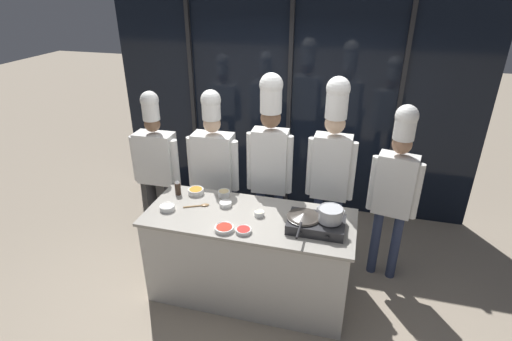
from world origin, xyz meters
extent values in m
plane|color=gray|center=(0.00, 0.00, 0.00)|extent=(24.00, 24.00, 0.00)
cube|color=black|center=(0.00, 1.91, 1.35)|extent=(4.65, 0.04, 2.70)
cube|color=#232326|center=(-1.32, 1.87, 1.35)|extent=(0.05, 0.05, 2.70)
cube|color=#232326|center=(0.00, 1.87, 1.35)|extent=(0.05, 0.05, 2.70)
cube|color=#232326|center=(1.32, 1.87, 1.35)|extent=(0.05, 0.05, 2.70)
cube|color=beige|center=(0.00, 0.00, 0.44)|extent=(1.88, 0.74, 0.88)
cube|color=#A39E93|center=(0.00, 0.00, 0.90)|extent=(1.94, 0.78, 0.03)
cube|color=#28282B|center=(0.62, -0.04, 0.96)|extent=(0.49, 0.33, 0.09)
cylinder|color=black|center=(0.51, -0.04, 1.01)|extent=(0.20, 0.20, 0.01)
cylinder|color=black|center=(0.51, -0.22, 0.96)|extent=(0.03, 0.01, 0.03)
cylinder|color=black|center=(0.73, -0.04, 1.01)|extent=(0.20, 0.20, 0.01)
cylinder|color=black|center=(0.73, -0.22, 0.96)|extent=(0.03, 0.01, 0.03)
cylinder|color=#38332D|center=(0.51, -0.04, 1.02)|extent=(0.28, 0.28, 0.01)
cone|color=#38332D|center=(0.51, -0.04, 1.04)|extent=(0.30, 0.30, 0.04)
cylinder|color=black|center=(0.51, -0.29, 1.04)|extent=(0.02, 0.23, 0.02)
cylinder|color=#B7BABF|center=(0.73, -0.04, 1.08)|extent=(0.20, 0.20, 0.12)
torus|color=#B7BABF|center=(0.73, -0.04, 1.13)|extent=(0.21, 0.21, 0.01)
torus|color=#B7BABF|center=(0.62, -0.04, 1.11)|extent=(0.01, 0.05, 0.05)
torus|color=#B7BABF|center=(0.85, -0.04, 1.11)|extent=(0.01, 0.05, 0.05)
cylinder|color=#332319|center=(-0.80, 0.21, 0.98)|extent=(0.06, 0.06, 0.13)
cone|color=white|center=(-0.80, 0.21, 1.06)|extent=(0.05, 0.05, 0.04)
cylinder|color=white|center=(-0.14, -0.27, 0.93)|extent=(0.17, 0.17, 0.03)
torus|color=white|center=(-0.14, -0.27, 0.95)|extent=(0.17, 0.17, 0.01)
cylinder|color=#B22D1E|center=(-0.14, -0.27, 0.94)|extent=(0.14, 0.14, 0.02)
cylinder|color=white|center=(0.03, -0.26, 0.93)|extent=(0.14, 0.14, 0.03)
torus|color=white|center=(0.03, -0.26, 0.94)|extent=(0.14, 0.14, 0.01)
cylinder|color=red|center=(0.03, -0.26, 0.94)|extent=(0.11, 0.11, 0.02)
cylinder|color=white|center=(-0.77, -0.09, 0.93)|extent=(0.14, 0.14, 0.04)
torus|color=white|center=(-0.77, -0.09, 0.96)|extent=(0.14, 0.14, 0.01)
cylinder|color=silver|center=(-0.77, -0.09, 0.95)|extent=(0.12, 0.12, 0.02)
cylinder|color=white|center=(-0.63, 0.27, 0.94)|extent=(0.16, 0.16, 0.05)
torus|color=white|center=(-0.63, 0.27, 0.96)|extent=(0.16, 0.16, 0.01)
cylinder|color=orange|center=(-0.63, 0.27, 0.95)|extent=(0.13, 0.13, 0.03)
cylinder|color=white|center=(-0.35, 0.30, 0.94)|extent=(0.12, 0.12, 0.05)
torus|color=white|center=(-0.35, 0.30, 0.97)|extent=(0.12, 0.12, 0.01)
cylinder|color=#E0C689|center=(-0.35, 0.30, 0.95)|extent=(0.10, 0.10, 0.03)
cylinder|color=white|center=(-0.27, 0.12, 0.93)|extent=(0.12, 0.12, 0.04)
torus|color=white|center=(-0.27, 0.12, 0.95)|extent=(0.12, 0.12, 0.01)
cylinder|color=white|center=(-0.27, 0.12, 0.94)|extent=(0.10, 0.10, 0.02)
cylinder|color=white|center=(0.09, 0.03, 0.93)|extent=(0.09, 0.09, 0.05)
torus|color=white|center=(0.09, 0.03, 0.96)|extent=(0.09, 0.09, 0.01)
cylinder|color=beige|center=(0.09, 0.03, 0.95)|extent=(0.07, 0.07, 0.02)
cube|color=olive|center=(-0.57, 0.02, 0.92)|extent=(0.16, 0.09, 0.01)
ellipsoid|color=olive|center=(-0.46, 0.07, 0.92)|extent=(0.09, 0.08, 0.02)
cylinder|color=#232326|center=(-1.18, 0.72, 0.37)|extent=(0.11, 0.11, 0.74)
cylinder|color=#232326|center=(-1.42, 0.72, 0.37)|extent=(0.11, 0.11, 0.74)
cube|color=white|center=(-1.30, 0.72, 1.03)|extent=(0.44, 0.24, 0.60)
cylinder|color=white|center=(-1.06, 0.69, 1.01)|extent=(0.09, 0.09, 0.55)
cylinder|color=white|center=(-1.55, 0.68, 1.01)|extent=(0.09, 0.09, 0.55)
sphere|color=brown|center=(-1.30, 0.72, 1.44)|extent=(0.18, 0.18, 0.18)
cylinder|color=white|center=(-1.30, 0.72, 1.60)|extent=(0.18, 0.18, 0.22)
sphere|color=white|center=(-1.30, 0.72, 1.71)|extent=(0.20, 0.20, 0.20)
cylinder|color=#2D3856|center=(-0.48, 0.71, 0.39)|extent=(0.11, 0.11, 0.77)
cylinder|color=#2D3856|center=(-0.72, 0.71, 0.39)|extent=(0.11, 0.11, 0.77)
cube|color=white|center=(-0.60, 0.71, 1.08)|extent=(0.44, 0.24, 0.62)
cylinder|color=white|center=(-0.36, 0.68, 1.07)|extent=(0.09, 0.09, 0.57)
cylinder|color=white|center=(-0.84, 0.67, 1.07)|extent=(0.09, 0.09, 0.57)
sphere|color=beige|center=(-0.60, 0.71, 1.51)|extent=(0.18, 0.18, 0.18)
cylinder|color=white|center=(-0.60, 0.71, 1.67)|extent=(0.19, 0.19, 0.20)
sphere|color=white|center=(-0.60, 0.71, 1.77)|extent=(0.21, 0.21, 0.21)
cylinder|color=#2D3856|center=(0.14, 0.66, 0.42)|extent=(0.09, 0.09, 0.84)
cylinder|color=#2D3856|center=(-0.06, 0.65, 0.42)|extent=(0.09, 0.09, 0.84)
cube|color=white|center=(0.04, 0.66, 1.18)|extent=(0.37, 0.20, 0.68)
cylinder|color=white|center=(0.24, 0.64, 1.17)|extent=(0.07, 0.07, 0.63)
cylinder|color=white|center=(-0.16, 0.62, 1.17)|extent=(0.07, 0.07, 0.63)
sphere|color=brown|center=(0.04, 0.66, 1.65)|extent=(0.20, 0.20, 0.20)
cylinder|color=white|center=(0.04, 0.66, 1.84)|extent=(0.21, 0.21, 0.27)
sphere|color=white|center=(0.04, 0.66, 1.98)|extent=(0.23, 0.23, 0.23)
cylinder|color=#2D3856|center=(0.76, 0.71, 0.42)|extent=(0.10, 0.10, 0.83)
cylinder|color=#2D3856|center=(0.56, 0.71, 0.42)|extent=(0.10, 0.10, 0.83)
cube|color=white|center=(0.66, 0.71, 1.17)|extent=(0.37, 0.20, 0.67)
cylinder|color=white|center=(0.86, 0.67, 1.16)|extent=(0.07, 0.07, 0.62)
cylinder|color=white|center=(0.45, 0.69, 1.16)|extent=(0.07, 0.07, 0.62)
sphere|color=beige|center=(0.66, 0.71, 1.63)|extent=(0.20, 0.20, 0.20)
cylinder|color=white|center=(0.66, 0.71, 1.83)|extent=(0.21, 0.21, 0.28)
sphere|color=white|center=(0.66, 0.71, 1.97)|extent=(0.22, 0.22, 0.22)
cylinder|color=#2D3856|center=(1.38, 0.63, 0.38)|extent=(0.09, 0.09, 0.77)
cylinder|color=#2D3856|center=(1.19, 0.67, 0.38)|extent=(0.09, 0.09, 0.77)
cube|color=white|center=(1.29, 0.65, 1.08)|extent=(0.39, 0.25, 0.62)
cylinder|color=white|center=(1.48, 0.59, 1.07)|extent=(0.07, 0.07, 0.57)
cylinder|color=white|center=(1.08, 0.66, 1.07)|extent=(0.07, 0.07, 0.57)
sphere|color=#A87A5B|center=(1.29, 0.65, 1.51)|extent=(0.18, 0.18, 0.18)
cylinder|color=white|center=(1.29, 0.65, 1.67)|extent=(0.19, 0.19, 0.22)
sphere|color=white|center=(1.29, 0.65, 1.78)|extent=(0.21, 0.21, 0.21)
camera|label=1|loc=(0.87, -2.98, 2.89)|focal=28.00mm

